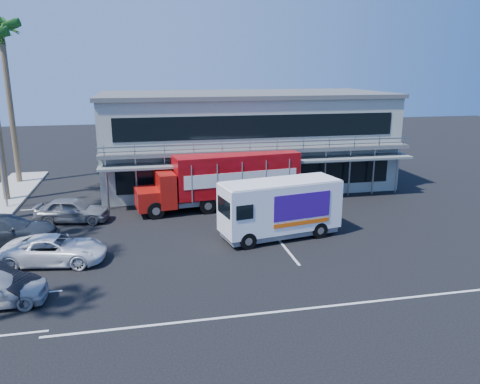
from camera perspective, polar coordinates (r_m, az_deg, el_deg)
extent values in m
plane|color=black|center=(24.11, 1.19, -7.48)|extent=(120.00, 120.00, 0.00)
cube|color=gray|center=(38.01, 0.51, 6.33)|extent=(22.00, 10.00, 7.00)
cube|color=#515454|center=(37.63, 0.53, 11.83)|extent=(22.40, 10.40, 0.30)
cube|color=#515454|center=(32.61, 2.63, 5.05)|extent=(22.00, 1.20, 0.25)
cube|color=gray|center=(32.01, 2.89, 5.77)|extent=(22.00, 0.08, 0.90)
cube|color=slate|center=(32.46, 2.75, 3.74)|extent=(22.00, 1.80, 0.15)
cube|color=black|center=(33.56, 2.35, 1.85)|extent=(20.00, 0.06, 1.60)
cube|color=black|center=(32.94, 2.41, 7.97)|extent=(20.00, 0.06, 1.60)
cylinder|color=brown|center=(41.55, -26.16, 9.03)|extent=(0.44, 0.44, 12.00)
sphere|color=#164313|center=(41.54, -27.18, 17.53)|extent=(1.10, 1.10, 1.10)
cylinder|color=gray|center=(34.34, -27.24, 4.59)|extent=(0.14, 0.14, 8.00)
cube|color=#A3120D|center=(30.57, -11.19, -0.80)|extent=(1.75, 2.52, 1.26)
cube|color=#A3120D|center=(30.58, -9.11, 0.42)|extent=(1.36, 2.73, 2.20)
cube|color=black|center=(30.43, -9.16, 1.57)|extent=(0.33, 2.22, 0.73)
cube|color=#B70B15|center=(31.56, -0.52, 2.34)|extent=(8.64, 3.64, 2.72)
cube|color=slate|center=(31.96, -0.51, -0.51)|extent=(8.59, 3.25, 0.31)
cube|color=white|center=(30.37, 0.27, 1.63)|extent=(7.65, 0.98, 0.89)
cube|color=white|center=(32.81, -1.25, 2.63)|extent=(7.65, 0.98, 0.89)
cylinder|color=black|center=(29.65, -10.22, -2.26)|extent=(1.12, 0.41, 1.09)
cylinder|color=black|center=(31.84, -10.88, -1.09)|extent=(1.12, 0.41, 1.09)
cylinder|color=black|center=(30.30, -3.95, -1.68)|extent=(1.12, 0.41, 1.09)
cylinder|color=black|center=(32.44, -5.02, -0.58)|extent=(1.12, 0.41, 1.09)
cylinder|color=black|center=(31.91, 4.79, -0.84)|extent=(1.12, 0.41, 1.09)
cylinder|color=black|center=(33.95, 3.23, 0.16)|extent=(1.12, 0.41, 1.09)
cube|color=white|center=(25.85, 4.90, -1.64)|extent=(6.91, 3.43, 2.64)
cube|color=slate|center=(26.30, 4.83, -4.69)|extent=(6.60, 3.16, 0.33)
cube|color=black|center=(24.49, -1.94, -1.85)|extent=(0.40, 1.84, 0.90)
cube|color=white|center=(25.50, 4.97, 1.27)|extent=(6.77, 3.36, 0.08)
cube|color=#370E83|center=(25.18, 7.63, -1.72)|extent=(3.34, 0.65, 1.41)
cube|color=#370E83|center=(27.11, 5.22, -0.44)|extent=(3.34, 0.65, 1.41)
cube|color=#F2590C|center=(25.47, 7.56, -3.76)|extent=(3.34, 0.64, 0.24)
cylinder|color=black|center=(24.48, 0.96, -5.98)|extent=(0.94, 0.44, 0.91)
cylinder|color=black|center=(26.21, -0.78, -4.54)|extent=(0.94, 0.44, 0.91)
cylinder|color=black|center=(26.40, 9.67, -4.61)|extent=(0.94, 0.44, 0.91)
cylinder|color=black|center=(28.01, 7.51, -3.37)|extent=(0.94, 0.44, 0.91)
imported|color=white|center=(24.46, -21.65, -6.54)|extent=(5.17, 2.99, 1.35)
imported|color=#2B3139|center=(28.04, -26.69, -4.15)|extent=(5.53, 2.43, 1.58)
imported|color=slate|center=(30.43, -19.77, -2.07)|extent=(4.67, 2.56, 1.51)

